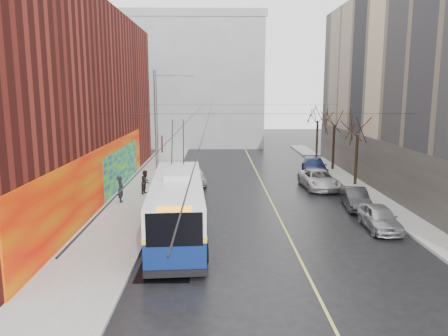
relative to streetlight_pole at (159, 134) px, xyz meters
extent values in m
plane|color=black|center=(6.14, -10.00, -4.85)|extent=(140.00, 140.00, 0.00)
cube|color=gray|center=(-1.86, 2.00, -4.77)|extent=(4.00, 60.00, 0.15)
cube|color=gray|center=(15.14, 2.00, -4.77)|extent=(2.00, 60.00, 0.15)
cube|color=#BFB74C|center=(7.64, 4.00, -4.84)|extent=(0.12, 50.00, 0.01)
cube|color=#4E140F|center=(-9.86, 4.00, 2.15)|extent=(12.00, 36.00, 14.00)
cube|color=orange|center=(-3.82, 0.00, -2.85)|extent=(0.08, 28.00, 4.00)
cube|color=#05309E|center=(-3.78, 6.00, -3.25)|extent=(0.06, 12.00, 3.20)
cube|color=#4C4742|center=(16.11, 4.00, -2.85)|extent=(0.06, 36.00, 4.00)
cube|color=gray|center=(0.14, 35.00, 4.15)|extent=(20.00, 12.00, 18.00)
cube|color=gray|center=(0.14, 29.10, 12.65)|extent=(20.50, 0.40, 1.00)
cylinder|color=slate|center=(-0.16, 0.00, -0.35)|extent=(0.20, 0.20, 9.00)
cube|color=#590F0C|center=(0.19, 0.00, -0.65)|extent=(0.04, 0.60, 1.10)
cylinder|color=slate|center=(1.04, 0.00, 3.85)|extent=(2.40, 0.10, 0.10)
cube|color=slate|center=(2.14, 0.00, 3.75)|extent=(0.50, 0.22, 0.12)
cylinder|color=black|center=(2.34, 5.00, 1.35)|extent=(0.02, 60.00, 0.02)
cylinder|color=black|center=(3.34, 5.00, 1.35)|extent=(0.02, 60.00, 0.02)
cylinder|color=black|center=(6.14, -4.00, 1.55)|extent=(18.00, 0.02, 0.02)
cylinder|color=black|center=(6.14, 12.00, 1.55)|extent=(18.00, 0.02, 0.02)
cylinder|color=black|center=(15.14, 6.00, -2.75)|extent=(0.24, 0.24, 4.20)
cylinder|color=black|center=(15.14, 13.00, -2.61)|extent=(0.24, 0.24, 4.48)
cylinder|color=black|center=(15.14, 20.00, -2.66)|extent=(0.24, 0.24, 4.37)
cube|color=black|center=(1.52, -10.55, -4.84)|extent=(2.31, 3.24, 0.01)
ellipsoid|color=slate|center=(3.62, -1.49, 2.10)|extent=(0.44, 0.20, 0.12)
ellipsoid|color=slate|center=(6.02, -0.86, 2.73)|extent=(0.44, 0.20, 0.12)
ellipsoid|color=slate|center=(3.28, -0.40, 1.28)|extent=(0.44, 0.20, 0.12)
cube|color=navy|center=(1.67, -5.95, -3.90)|extent=(3.42, 12.15, 1.50)
cube|color=silver|center=(1.67, -5.95, -2.50)|extent=(3.42, 12.15, 1.30)
cube|color=yellow|center=(1.67, -5.95, -3.15)|extent=(3.46, 12.19, 0.22)
cube|color=black|center=(2.08, -11.95, -2.65)|extent=(2.30, 0.20, 1.40)
cube|color=black|center=(1.26, 0.04, -2.65)|extent=(2.30, 0.20, 1.20)
cube|color=black|center=(0.36, -6.04, -2.60)|extent=(0.79, 10.98, 1.00)
cube|color=black|center=(2.99, -5.86, -2.60)|extent=(0.79, 10.98, 1.00)
cube|color=silver|center=(1.60, -4.96, -1.70)|extent=(1.60, 3.09, 0.30)
cube|color=black|center=(2.09, -11.99, -4.50)|extent=(2.60, 0.30, 0.30)
cylinder|color=black|center=(0.65, -10.03, -4.35)|extent=(0.37, 1.02, 1.00)
cylinder|color=black|center=(3.24, -9.85, -4.35)|extent=(0.37, 1.02, 1.00)
cylinder|color=black|center=(0.10, -2.05, -4.35)|extent=(0.37, 1.02, 1.00)
cylinder|color=black|center=(2.70, -1.87, -4.35)|extent=(0.37, 1.02, 1.00)
cylinder|color=black|center=(1.02, -1.49, -0.25)|extent=(0.30, 3.47, 2.46)
cylinder|color=black|center=(1.71, -1.44, -0.25)|extent=(0.30, 3.47, 2.46)
imported|color=#A1A1A6|center=(12.90, -5.37, -4.16)|extent=(1.76, 4.11, 1.38)
imported|color=#272729|center=(13.00, -0.83, -4.19)|extent=(1.81, 4.14, 1.32)
imported|color=#BAB9BB|center=(11.94, 5.12, -4.11)|extent=(2.65, 5.40, 1.48)
imported|color=navy|center=(12.87, 10.88, -4.09)|extent=(2.74, 5.44, 1.51)
imported|color=#B2B2B7|center=(1.93, 6.90, -4.12)|extent=(2.39, 4.49, 1.46)
imported|color=black|center=(-2.76, 0.47, -3.79)|extent=(0.52, 0.72, 1.82)
imported|color=black|center=(-1.46, 2.98, -3.82)|extent=(0.86, 1.00, 1.76)
imported|color=black|center=(-0.37, 3.40, -3.92)|extent=(1.16, 1.00, 1.56)
camera|label=1|loc=(3.78, -28.74, 2.83)|focal=35.00mm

